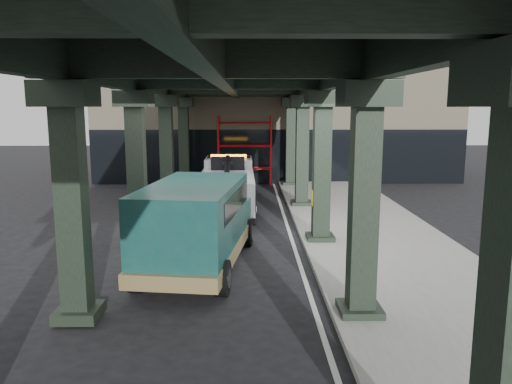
{
  "coord_description": "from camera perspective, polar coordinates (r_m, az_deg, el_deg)",
  "views": [
    {
      "loc": [
        0.22,
        -14.08,
        4.5
      ],
      "look_at": [
        0.47,
        2.29,
        1.7
      ],
      "focal_mm": 35.0,
      "sensor_mm": 36.0,
      "label": 1
    }
  ],
  "objects": [
    {
      "name": "ground",
      "position": [
        14.78,
        -1.7,
        -8.02
      ],
      "size": [
        90.0,
        90.0,
        0.0
      ],
      "primitive_type": "plane",
      "color": "black",
      "rests_on": "ground"
    },
    {
      "name": "viaduct",
      "position": [
        16.12,
        -3.15,
        13.11
      ],
      "size": [
        7.4,
        32.0,
        6.4
      ],
      "color": "black",
      "rests_on": "ground"
    },
    {
      "name": "tow_truck",
      "position": [
        21.28,
        -3.23,
        0.8
      ],
      "size": [
        2.38,
        7.61,
        2.48
      ],
      "rotation": [
        0.0,
        0.0,
        0.01
      ],
      "color": "black",
      "rests_on": "ground"
    },
    {
      "name": "towed_van",
      "position": [
        13.94,
        -6.73,
        -3.5
      ],
      "size": [
        3.11,
        6.35,
        2.48
      ],
      "rotation": [
        0.0,
        0.0,
        -0.13
      ],
      "color": "#134541",
      "rests_on": "ground"
    },
    {
      "name": "building",
      "position": [
        34.13,
        2.16,
        8.86
      ],
      "size": [
        22.0,
        10.0,
        8.0
      ],
      "primitive_type": "cube",
      "color": "#C6B793",
      "rests_on": "ground"
    },
    {
      "name": "scaffolding",
      "position": [
        28.82,
        -1.3,
        4.94
      ],
      "size": [
        3.08,
        0.88,
        4.0
      ],
      "color": "red",
      "rests_on": "ground"
    },
    {
      "name": "sidewalk",
      "position": [
        17.21,
        13.62,
        -5.47
      ],
      "size": [
        5.0,
        40.0,
        0.15
      ],
      "primitive_type": "cube",
      "color": "gray",
      "rests_on": "ground"
    },
    {
      "name": "lane_stripe",
      "position": [
        16.76,
        4.25,
        -5.88
      ],
      "size": [
        0.12,
        38.0,
        0.01
      ],
      "primitive_type": "cube",
      "color": "silver",
      "rests_on": "ground"
    }
  ]
}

